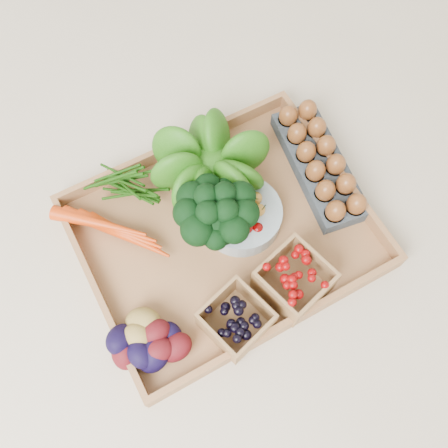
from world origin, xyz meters
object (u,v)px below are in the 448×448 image
tray (224,235)px  egg_carton (318,165)px  broccoli (217,223)px  cherry_bowl (241,215)px

tray → egg_carton: 0.25m
broccoli → egg_carton: bearing=6.8°
egg_carton → broccoli: bearing=-164.2°
tray → egg_carton: bearing=7.9°
tray → cherry_bowl: size_ratio=3.37×
tray → egg_carton: egg_carton is taller
broccoli → egg_carton: broccoli is taller
broccoli → egg_carton: 0.26m
tray → cherry_bowl: cherry_bowl is taller
broccoli → egg_carton: (0.26, 0.03, -0.04)m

